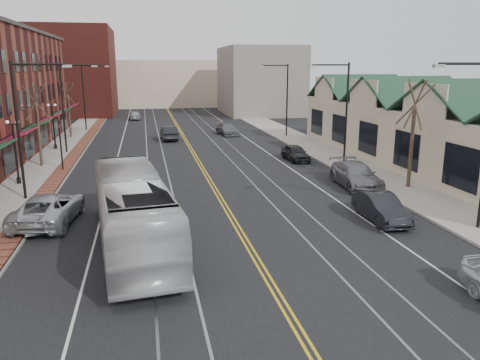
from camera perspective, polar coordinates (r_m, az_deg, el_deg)
name	(u,v)px	position (r m, az deg, el deg)	size (l,w,h in m)	color
ground	(290,317)	(15.74, 6.11, -16.23)	(160.00, 160.00, 0.00)	black
sidewalk_left	(32,184)	(34.73, -24.03, -0.43)	(4.00, 120.00, 0.15)	gray
sidewalk_right	(360,169)	(37.58, 14.45, 1.33)	(4.00, 120.00, 0.15)	gray
building_right	(432,138)	(40.17, 22.39, 4.74)	(8.00, 36.00, 4.60)	beige
backdrop_left	(70,72)	(83.79, -20.03, 12.31)	(14.00, 18.00, 14.00)	maroon
backdrop_mid	(164,83)	(98.12, -9.20, 11.56)	(22.00, 14.00, 9.00)	beige
backdrop_right	(260,81)	(80.35, 2.43, 12.00)	(12.00, 16.00, 11.00)	slate
streetlight_l_1	(25,116)	(29.88, -24.74, 7.05)	(3.33, 0.25, 8.00)	black
streetlight_l_2	(67,98)	(45.56, -20.31, 9.31)	(3.33, 0.25, 8.00)	black
streetlight_l_3	(87,90)	(61.40, -18.14, 10.40)	(3.33, 0.25, 8.00)	black
streetlight_r_1	(342,103)	(38.28, 12.28, 9.17)	(3.33, 0.25, 8.00)	black
streetlight_r_2	(283,92)	(53.30, 5.31, 10.60)	(3.33, 0.25, 8.00)	black
lamppost_l_2	(16,153)	(34.51, -25.66, 2.94)	(0.84, 0.28, 4.27)	black
lamppost_l_3	(54,127)	(48.06, -21.76, 5.98)	(0.84, 0.28, 4.27)	black
tree_left_near	(38,123)	(40.06, -23.43, 6.37)	(1.78, 1.37, 6.48)	#382B21
tree_left_far	(69,109)	(55.76, -20.16, 8.17)	(1.66, 1.28, 6.02)	#382B21
tree_right_mid	(413,132)	(32.02, 20.31, 5.51)	(1.90, 1.46, 6.93)	#382B21
traffic_signal	(60,141)	(37.90, -21.05, 4.45)	(0.18, 0.15, 3.80)	black
transit_bus	(133,211)	(21.14, -12.97, -3.66)	(2.78, 11.90, 3.31)	silver
parked_suv	(49,208)	(25.78, -22.29, -3.23)	(2.62, 5.68, 1.58)	#B2B5B9
parked_car_b	(381,208)	(25.33, 16.79, -3.25)	(1.50, 4.32, 1.42)	black
parked_car_c	(356,175)	(31.97, 13.95, 0.56)	(2.24, 5.51, 1.60)	slate
parked_car_d	(296,153)	(40.15, 6.79, 3.31)	(1.58, 3.93, 1.34)	black
distant_car_left	(169,133)	(51.85, -8.65, 5.67)	(1.59, 4.56, 1.50)	black
distant_car_right	(227,129)	(55.22, -1.57, 6.22)	(1.87, 4.60, 1.34)	slate
distant_car_far	(135,115)	(72.83, -12.70, 7.70)	(1.59, 3.94, 1.34)	#AAACB2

